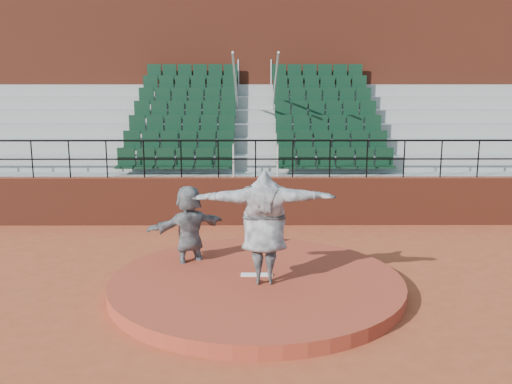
{
  "coord_description": "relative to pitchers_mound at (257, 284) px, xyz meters",
  "views": [
    {
      "loc": [
        -0.06,
        -10.17,
        3.95
      ],
      "look_at": [
        0.0,
        2.5,
        1.4
      ],
      "focal_mm": 40.0,
      "sensor_mm": 36.0,
      "label": 1
    }
  ],
  "objects": [
    {
      "name": "ground",
      "position": [
        0.0,
        0.0,
        -0.12
      ],
      "size": [
        90.0,
        90.0,
        0.0
      ],
      "primitive_type": "plane",
      "color": "#9C4023",
      "rests_on": "ground"
    },
    {
      "name": "pitchers_mound",
      "position": [
        0.0,
        0.0,
        0.0
      ],
      "size": [
        5.5,
        5.5,
        0.25
      ],
      "primitive_type": "cylinder",
      "color": "#993622",
      "rests_on": "ground"
    },
    {
      "name": "pitching_rubber",
      "position": [
        0.0,
        0.15,
        0.14
      ],
      "size": [
        0.6,
        0.15,
        0.03
      ],
      "primitive_type": "cube",
      "color": "white",
      "rests_on": "pitchers_mound"
    },
    {
      "name": "boundary_wall",
      "position": [
        0.0,
        5.0,
        0.53
      ],
      "size": [
        24.0,
        0.3,
        1.3
      ],
      "primitive_type": "cube",
      "color": "maroon",
      "rests_on": "ground"
    },
    {
      "name": "wall_railing",
      "position": [
        0.0,
        5.0,
        1.9
      ],
      "size": [
        24.04,
        0.05,
        1.03
      ],
      "color": "black",
      "rests_on": "boundary_wall"
    },
    {
      "name": "seating_deck",
      "position": [
        0.0,
        8.65,
        1.32
      ],
      "size": [
        24.0,
        5.97,
        4.63
      ],
      "color": "gray",
      "rests_on": "ground"
    },
    {
      "name": "press_box_facade",
      "position": [
        0.0,
        12.6,
        3.43
      ],
      "size": [
        24.0,
        3.0,
        7.1
      ],
      "primitive_type": "cube",
      "color": "maroon",
      "rests_on": "ground"
    },
    {
      "name": "pitcher",
      "position": [
        0.13,
        -0.21,
        1.17
      ],
      "size": [
        2.58,
        0.73,
        2.09
      ],
      "primitive_type": "imported",
      "rotation": [
        0.0,
        0.0,
        3.16
      ],
      "color": "black",
      "rests_on": "pitchers_mound"
    },
    {
      "name": "fielder",
      "position": [
        -1.38,
        1.05,
        0.79
      ],
      "size": [
        1.72,
        1.37,
        1.83
      ],
      "primitive_type": "imported",
      "rotation": [
        0.0,
        0.0,
        3.71
      ],
      "color": "black",
      "rests_on": "ground"
    }
  ]
}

